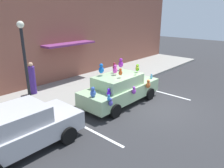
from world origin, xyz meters
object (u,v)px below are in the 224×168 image
plush_covered_car (120,88)px  parked_sedan_behind (18,130)px  teddy_bear_on_sidewalk (99,84)px  pedestrian_walking_past (32,79)px  street_lamp_post (25,61)px

plush_covered_car → parked_sedan_behind: size_ratio=1.08×
teddy_bear_on_sidewalk → pedestrian_walking_past: (-2.88, 2.30, 0.49)m
plush_covered_car → pedestrian_walking_past: 4.91m
plush_covered_car → street_lamp_post: 4.64m
teddy_bear_on_sidewalk → pedestrian_walking_past: size_ratio=0.42×
street_lamp_post → teddy_bear_on_sidewalk: bearing=3.0°
plush_covered_car → parked_sedan_behind: bearing=-179.7°
parked_sedan_behind → pedestrian_walking_past: size_ratio=2.33×
teddy_bear_on_sidewalk → street_lamp_post: 4.84m
plush_covered_car → parked_sedan_behind: plush_covered_car is taller
parked_sedan_behind → teddy_bear_on_sidewalk: size_ratio=5.61×
teddy_bear_on_sidewalk → plush_covered_car: bearing=-102.4°
plush_covered_car → teddy_bear_on_sidewalk: (0.43, 1.95, -0.32)m
plush_covered_car → pedestrian_walking_past: (-2.45, 4.25, 0.17)m
pedestrian_walking_past → plush_covered_car: bearing=-60.0°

